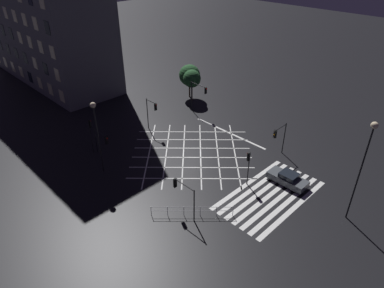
% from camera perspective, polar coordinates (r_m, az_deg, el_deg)
% --- Properties ---
extents(ground_plane, '(200.00, 200.00, 0.00)m').
position_cam_1_polar(ground_plane, '(40.84, 0.00, -1.45)').
color(ground_plane, black).
extents(road_markings, '(17.27, 22.64, 0.01)m').
position_cam_1_polar(road_markings, '(37.49, 7.53, -5.12)').
color(road_markings, silver).
rests_on(road_markings, ground_plane).
extents(traffic_light_sw_cross, '(0.36, 2.74, 3.59)m').
position_cam_1_polar(traffic_light_sw_cross, '(30.82, -1.57, -7.80)').
color(traffic_light_sw_cross, black).
rests_on(traffic_light_sw_cross, ground_plane).
extents(traffic_light_se_main, '(2.46, 0.36, 4.00)m').
position_cam_1_polar(traffic_light_se_main, '(39.82, 14.31, 1.48)').
color(traffic_light_se_main, black).
rests_on(traffic_light_se_main, ground_plane).
extents(traffic_light_ne_cross, '(0.36, 3.10, 4.46)m').
position_cam_1_polar(traffic_light_ne_cross, '(48.94, 1.19, 8.70)').
color(traffic_light_ne_cross, black).
rests_on(traffic_light_ne_cross, ground_plane).
extents(traffic_light_nw_cross, '(0.36, 2.86, 3.31)m').
position_cam_1_polar(traffic_light_nw_cross, '(40.05, -14.74, 0.79)').
color(traffic_light_nw_cross, black).
rests_on(traffic_light_nw_cross, ground_plane).
extents(traffic_light_nw_main, '(0.39, 0.36, 4.30)m').
position_cam_1_polar(traffic_light_nw_main, '(41.12, -16.57, 2.33)').
color(traffic_light_nw_main, black).
rests_on(traffic_light_nw_main, ground_plane).
extents(traffic_light_median_north, '(0.36, 2.10, 4.33)m').
position_cam_1_polar(traffic_light_median_north, '(44.38, -6.70, 5.81)').
color(traffic_light_median_north, black).
rests_on(traffic_light_median_north, ground_plane).
extents(traffic_light_median_south, '(0.36, 0.39, 3.85)m').
position_cam_1_polar(traffic_light_median_south, '(34.80, 9.37, -2.93)').
color(traffic_light_median_south, black).
rests_on(traffic_light_median_south, ground_plane).
extents(street_lamp_east, '(0.59, 0.59, 8.25)m').
position_cam_1_polar(street_lamp_east, '(35.82, -15.78, 3.73)').
color(street_lamp_east, black).
rests_on(street_lamp_east, ground_plane).
extents(street_lamp_west, '(0.59, 0.59, 9.86)m').
position_cam_1_polar(street_lamp_west, '(31.07, 27.10, -0.96)').
color(street_lamp_west, black).
rests_on(street_lamp_west, ground_plane).
extents(street_tree_near, '(3.30, 3.30, 5.27)m').
position_cam_1_polar(street_tree_near, '(54.37, -0.41, 11.39)').
color(street_tree_near, brown).
rests_on(street_tree_near, ground_plane).
extents(street_tree_far, '(2.73, 2.73, 4.97)m').
position_cam_1_polar(street_tree_far, '(52.97, -0.02, 10.83)').
color(street_tree_far, brown).
rests_on(street_tree_far, ground_plane).
extents(waiting_car, '(1.73, 4.17, 1.33)m').
position_cam_1_polar(waiting_car, '(36.95, 15.66, -5.58)').
color(waiting_car, '#474C51').
rests_on(waiting_car, ground_plane).
extents(pedestrian_railing, '(5.40, 5.33, 1.05)m').
position_cam_1_polar(pedestrian_railing, '(31.85, 0.00, -10.93)').
color(pedestrian_railing, '#B7B7BC').
rests_on(pedestrian_railing, ground_plane).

